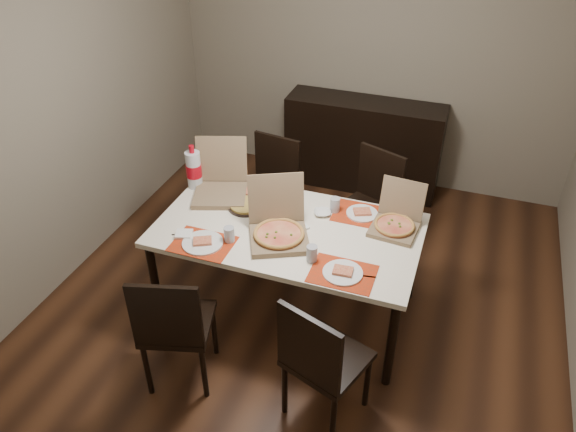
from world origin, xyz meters
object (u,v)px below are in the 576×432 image
object	(u,v)px
chair_near_left	(174,325)
pizza_box_center	(278,230)
dining_table	(288,236)
dip_bowl	(322,213)
chair_far_right	(371,201)
sideboard	(363,145)
chair_near_right	(321,359)
chair_far_left	(271,186)
soda_bottle	(194,170)

from	to	relation	value
chair_near_left	pizza_box_center	size ratio (longest dim) A/B	1.72
dining_table	dip_bowl	distance (m)	0.30
chair_far_right	pizza_box_center	xyz separation A→B (m)	(-0.43, -1.00, 0.30)
dip_bowl	sideboard	bearing A→B (deg)	92.86
dining_table	dip_bowl	size ratio (longest dim) A/B	15.25
chair_near_right	chair_far_left	xyz separation A→B (m)	(-0.94, 1.66, 0.00)
chair_near_right	soda_bottle	xyz separation A→B (m)	(-1.34, 1.11, 0.39)
sideboard	pizza_box_center	distance (m)	2.10
chair_far_right	dip_bowl	world-z (taller)	chair_far_right
chair_far_right	dip_bowl	bearing A→B (deg)	-109.13
chair_near_left	pizza_box_center	xyz separation A→B (m)	(0.40, 0.76, 0.30)
chair_near_right	soda_bottle	bearing A→B (deg)	140.45
chair_near_left	chair_far_right	world-z (taller)	same
sideboard	chair_near_right	distance (m)	2.81
chair_far_left	dip_bowl	bearing A→B (deg)	-43.61
soda_bottle	chair_near_right	bearing A→B (deg)	-39.55
sideboard	chair_near_left	bearing A→B (deg)	-100.39
sideboard	chair_far_left	world-z (taller)	chair_far_left
chair_far_right	soda_bottle	xyz separation A→B (m)	(-1.25, -0.61, 0.39)
dining_table	chair_far_right	xyz separation A→B (m)	(0.40, 0.89, -0.17)
dining_table	chair_near_left	world-z (taller)	chair_near_left
chair_far_right	chair_near_right	bearing A→B (deg)	-86.92
chair_far_left	chair_far_right	distance (m)	0.85
sideboard	chair_near_left	world-z (taller)	chair_near_left
chair_near_right	chair_far_left	size ratio (longest dim) A/B	1.00
chair_near_left	chair_near_right	world-z (taller)	same
pizza_box_center	chair_far_left	bearing A→B (deg)	114.05
dining_table	chair_near_left	size ratio (longest dim) A/B	1.94
sideboard	dining_table	world-z (taller)	sideboard
sideboard	dip_bowl	xyz separation A→B (m)	(0.09, -1.71, 0.31)
sideboard	chair_near_left	xyz separation A→B (m)	(-0.52, -2.82, 0.06)
pizza_box_center	soda_bottle	xyz separation A→B (m)	(-0.82, 0.39, 0.09)
dining_table	chair_far_left	distance (m)	0.96
sideboard	pizza_box_center	bearing A→B (deg)	-93.19
chair_near_right	chair_far_right	xyz separation A→B (m)	(-0.09, 1.72, 0.00)
sideboard	chair_near_right	size ratio (longest dim) A/B	1.61
dining_table	chair_near_left	distance (m)	0.99
sideboard	chair_near_left	distance (m)	2.87
chair_near_right	chair_far_right	size ratio (longest dim) A/B	1.00
dining_table	chair_near_left	bearing A→B (deg)	-116.10
dining_table	chair_far_left	bearing A→B (deg)	118.39
soda_bottle	chair_far_right	bearing A→B (deg)	25.98
dining_table	pizza_box_center	distance (m)	0.17
chair_far_right	sideboard	bearing A→B (deg)	106.33
soda_bottle	sideboard	bearing A→B (deg)	60.69
chair_near_right	chair_far_right	bearing A→B (deg)	93.08
dining_table	soda_bottle	xyz separation A→B (m)	(-0.85, 0.28, 0.21)
chair_far_right	chair_near_left	bearing A→B (deg)	-115.21
chair_near_right	pizza_box_center	world-z (taller)	pizza_box_center
chair_far_left	chair_far_right	bearing A→B (deg)	3.90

